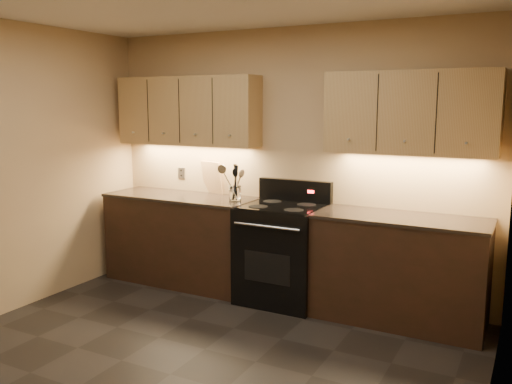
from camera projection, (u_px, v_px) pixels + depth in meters
floor at (170, 374)px, 3.80m from camera, size 4.00×4.00×0.00m
wall_back at (290, 163)px, 5.33m from camera, size 4.00×0.04×2.60m
wall_right at (492, 223)px, 2.67m from camera, size 0.04×4.00×2.60m
counter_left at (182, 239)px, 5.71m from camera, size 1.62×0.62×0.93m
counter_right at (399, 269)px, 4.66m from camera, size 1.46×0.62×0.93m
stove at (283, 252)px, 5.15m from camera, size 0.76×0.68×1.14m
upper_cab_left at (188, 111)px, 5.63m from camera, size 1.60×0.30×0.70m
upper_cab_right at (410, 113)px, 4.58m from camera, size 1.44×0.30×0.70m
outlet_plate at (181, 173)px, 5.96m from camera, size 0.08×0.01×0.12m
utensil_crock at (235, 194)px, 5.33m from camera, size 0.15×0.15×0.15m
cutting_board at (212, 177)px, 5.75m from camera, size 0.28×0.13×0.34m
wooden_spoon at (232, 184)px, 5.32m from camera, size 0.15×0.12×0.31m
black_spoon at (236, 184)px, 5.32m from camera, size 0.08×0.11×0.31m
black_turner at (234, 182)px, 5.29m from camera, size 0.10×0.15×0.35m
steel_spatula at (239, 181)px, 5.31m from camera, size 0.17×0.14×0.37m
steel_skimmer at (238, 181)px, 5.29m from camera, size 0.25×0.15×0.36m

